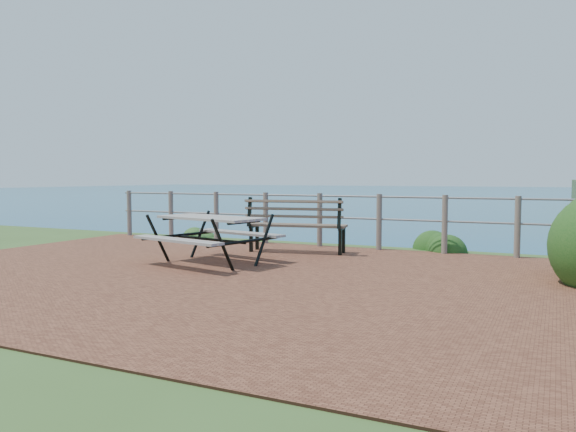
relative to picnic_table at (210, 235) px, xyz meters
name	(u,v)px	position (x,y,z in m)	size (l,w,h in m)	color
ground	(224,275)	(0.68, -0.69, -0.45)	(10.00, 7.00, 0.12)	brown
ocean	(545,181)	(0.68, 199.31, -0.45)	(1200.00, 1200.00, 0.00)	#156D80
safety_railing	(320,217)	(0.68, 2.66, 0.12)	(9.40, 0.10, 1.00)	#6B5B4C
picnic_table	(210,235)	(0.00, 0.00, 0.00)	(1.79, 1.43, 0.71)	gray
park_bench	(297,217)	(0.65, 1.71, 0.18)	(1.75, 0.70, 0.96)	brown
shrub_lip_west	(197,237)	(-2.43, 3.14, -0.45)	(0.70, 0.70, 0.41)	#1C471A
shrub_lip_east	(440,250)	(2.81, 3.20, -0.45)	(0.74, 0.74, 0.46)	#144114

